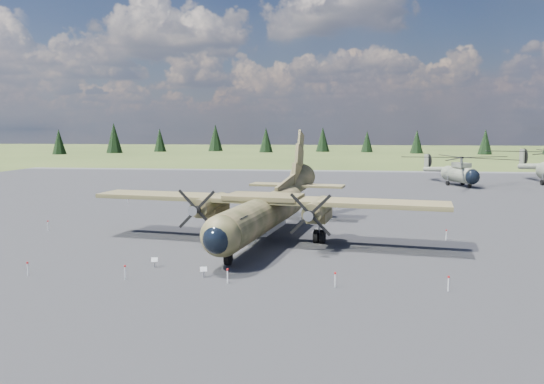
# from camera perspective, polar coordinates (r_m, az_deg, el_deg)

# --- Properties ---
(ground) EXTENTS (500.00, 500.00, 0.00)m
(ground) POSITION_cam_1_polar(r_m,az_deg,el_deg) (43.53, -3.70, -4.65)
(ground) COLOR #54602A
(ground) RESTS_ON ground
(apron) EXTENTS (120.00, 120.00, 0.04)m
(apron) POSITION_cam_1_polar(r_m,az_deg,el_deg) (53.23, -1.67, -2.54)
(apron) COLOR #58585D
(apron) RESTS_ON ground
(transport_plane) EXTENTS (27.61, 24.89, 9.09)m
(transport_plane) POSITION_cam_1_polar(r_m,az_deg,el_deg) (41.60, -0.49, -1.52)
(transport_plane) COLOR #3D4022
(transport_plane) RESTS_ON ground
(helicopter_near) EXTENTS (22.40, 22.70, 4.49)m
(helicopter_near) POSITION_cam_1_polar(r_m,az_deg,el_deg) (85.20, 19.53, 2.74)
(helicopter_near) COLOR slate
(helicopter_near) RESTS_ON ground
(info_placard_left) EXTENTS (0.43, 0.25, 0.63)m
(info_placard_left) POSITION_cam_1_polar(r_m,az_deg,el_deg) (34.24, -12.52, -7.23)
(info_placard_left) COLOR gray
(info_placard_left) RESTS_ON ground
(info_placard_right) EXTENTS (0.44, 0.28, 0.64)m
(info_placard_right) POSITION_cam_1_polar(r_m,az_deg,el_deg) (31.50, -7.37, -8.36)
(info_placard_right) COLOR gray
(info_placard_right) RESTS_ON ground
(barrier_fence) EXTENTS (33.12, 29.62, 0.85)m
(barrier_fence) POSITION_cam_1_polar(r_m,az_deg,el_deg) (43.45, -4.32, -4.00)
(barrier_fence) COLOR white
(barrier_fence) RESTS_ON ground
(treeline) EXTENTS (339.20, 333.29, 10.96)m
(treeline) POSITION_cam_1_polar(r_m,az_deg,el_deg) (54.62, 0.04, 2.70)
(treeline) COLOR black
(treeline) RESTS_ON ground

